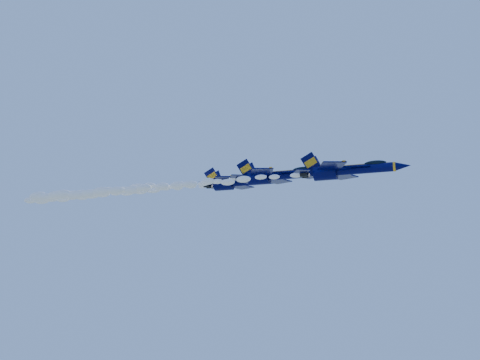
% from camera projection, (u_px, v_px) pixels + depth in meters
% --- Properties ---
extents(jet_lead, '(15.46, 12.68, 5.74)m').
position_uv_depth(jet_lead, '(347.00, 170.00, 76.15)').
color(jet_lead, '#020236').
extents(smoke_trail_jet_lead, '(45.12, 1.72, 1.55)m').
position_uv_depth(smoke_trail_jet_lead, '(166.00, 186.00, 86.23)').
color(smoke_trail_jet_lead, white).
extents(jet_second, '(16.48, 13.52, 6.12)m').
position_uv_depth(jet_second, '(278.00, 175.00, 89.05)').
color(jet_second, '#020236').
extents(smoke_trail_jet_second, '(45.12, 1.84, 1.65)m').
position_uv_depth(smoke_trail_jet_second, '(125.00, 189.00, 99.28)').
color(smoke_trail_jet_second, white).
extents(jet_third, '(16.72, 13.71, 6.21)m').
position_uv_depth(jet_third, '(240.00, 182.00, 102.58)').
color(jet_third, '#020236').
extents(smoke_trail_jet_third, '(45.12, 1.86, 1.68)m').
position_uv_depth(smoke_trail_jet_third, '(109.00, 194.00, 112.84)').
color(smoke_trail_jet_third, white).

